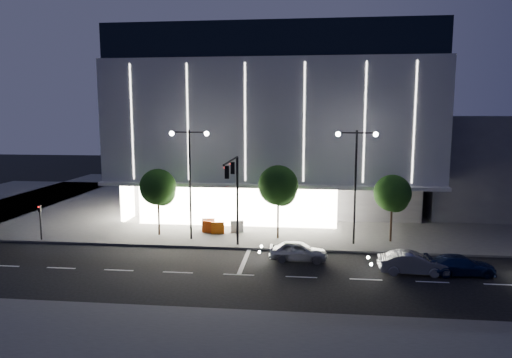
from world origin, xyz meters
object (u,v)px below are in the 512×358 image
object	(u,v)px
traffic_mast	(234,185)
tree_mid	(278,188)
tree_right	(393,195)
street_lamp_east	(356,170)
barrier_b	(208,224)
barrier_c	(218,228)
car_lead	(298,251)
car_second	(412,263)
street_lamp_west	(190,168)
barrier_a	(208,227)
ped_signal_far	(40,219)
barrier_d	(237,226)
tree_left	(158,189)
car_third	(461,265)

from	to	relation	value
traffic_mast	tree_mid	bearing A→B (deg)	50.58
tree_mid	tree_right	bearing A→B (deg)	-0.00
street_lamp_east	barrier_b	size ratio (longest dim) A/B	8.18
tree_mid	barrier_c	distance (m)	6.40
tree_right	car_lead	bearing A→B (deg)	-144.27
traffic_mast	car_second	bearing A→B (deg)	-15.80
street_lamp_west	barrier_a	bearing A→B (deg)	64.62
street_lamp_east	tree_mid	size ratio (longest dim) A/B	1.46
ped_signal_far	barrier_a	bearing A→B (deg)	15.39
car_second	tree_mid	bearing A→B (deg)	52.35
street_lamp_west	tree_right	world-z (taller)	street_lamp_west
street_lamp_east	barrier_d	size ratio (longest dim) A/B	8.18
ped_signal_far	tree_mid	distance (m)	19.35
ped_signal_far	tree_left	bearing A→B (deg)	15.61
traffic_mast	car_second	size ratio (longest dim) A/B	1.65
tree_left	car_third	distance (m)	23.43
street_lamp_west	barrier_d	size ratio (longest dim) A/B	8.18
tree_left	barrier_d	distance (m)	7.37
barrier_a	barrier_c	bearing A→B (deg)	-7.16
car_second	car_third	xyz separation A→B (m)	(3.05, 0.16, -0.08)
tree_right	car_lead	distance (m)	9.53
street_lamp_west	ped_signal_far	bearing A→B (deg)	-172.87
tree_mid	car_third	xyz separation A→B (m)	(12.11, -6.95, -3.71)
car_lead	barrier_b	world-z (taller)	car_lead
barrier_d	car_third	bearing A→B (deg)	-40.16
barrier_d	car_second	bearing A→B (deg)	-46.06
ped_signal_far	car_lead	bearing A→B (deg)	-7.48
car_second	street_lamp_east	bearing A→B (deg)	27.37
street_lamp_west	car_second	xyz separation A→B (m)	(16.09, -6.08, -5.25)
tree_left	traffic_mast	bearing A→B (deg)	-27.84
car_third	barrier_b	xyz separation A→B (m)	(-18.38, 9.08, 0.02)
tree_left	barrier_c	bearing A→B (deg)	9.30
car_lead	tree_left	bearing A→B (deg)	67.28
street_lamp_east	car_third	world-z (taller)	street_lamp_east
ped_signal_far	tree_mid	xyz separation A→B (m)	(19.03, 2.52, 2.45)
ped_signal_far	tree_left	size ratio (longest dim) A/B	0.52
tree_right	car_lead	size ratio (longest dim) A/B	1.35
car_second	barrier_b	world-z (taller)	car_second
barrier_a	car_third	bearing A→B (deg)	-14.00
ped_signal_far	barrier_d	size ratio (longest dim) A/B	2.73
ped_signal_far	street_lamp_west	bearing A→B (deg)	7.13
street_lamp_west	tree_mid	bearing A→B (deg)	8.26
barrier_a	barrier_b	size ratio (longest dim) A/B	1.00
car_lead	car_third	xyz separation A→B (m)	(10.40, -1.70, -0.07)
car_third	barrier_b	bearing A→B (deg)	58.90
ped_signal_far	barrier_b	size ratio (longest dim) A/B	2.73
tree_left	street_lamp_west	bearing A→B (deg)	-18.94
ped_signal_far	traffic_mast	bearing A→B (deg)	-4.15
tree_left	barrier_a	size ratio (longest dim) A/B	5.20
street_lamp_west	tree_right	distance (m)	16.19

